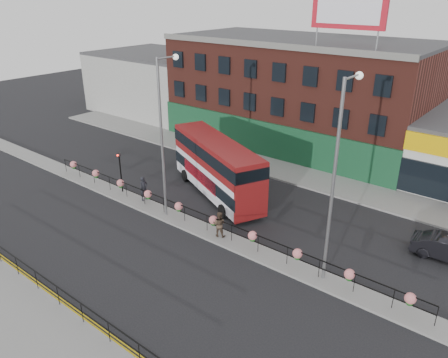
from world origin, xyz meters
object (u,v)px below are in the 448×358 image
Objects in this scene: lamp_column_west at (164,126)px; lamp_column_east at (337,167)px; double_decker_bus at (217,162)px; pedestrian_b at (219,224)px; pedestrian_a at (144,188)px.

lamp_column_west is 0.99× the size of lamp_column_east.
pedestrian_b is (4.16, -4.82, -1.68)m from double_decker_bus.
lamp_column_west is at bearing -96.43° from pedestrian_a.
double_decker_bus is 1.00× the size of lamp_column_east.
lamp_column_east is (11.89, 0.24, 0.10)m from lamp_column_west.
double_decker_bus reaches higher than pedestrian_b.
lamp_column_east is at bearing 160.43° from pedestrian_b.
lamp_column_east is at bearing -90.51° from pedestrian_a.
pedestrian_a is at bearing 179.73° from lamp_column_east.
double_decker_bus is 12.76m from lamp_column_east.
lamp_column_east is (14.77, -0.07, 5.50)m from pedestrian_a.
pedestrian_b is at bearing -176.42° from lamp_column_east.
double_decker_bus is at bearing 158.91° from lamp_column_east.
double_decker_bus is 6.40× the size of pedestrian_b.
pedestrian_b is 0.16× the size of lamp_column_east.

